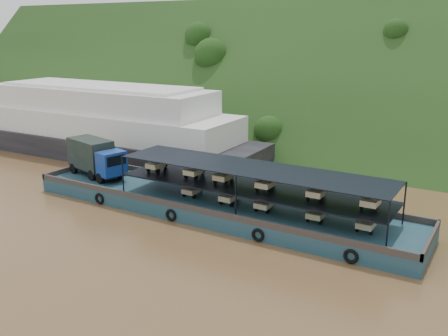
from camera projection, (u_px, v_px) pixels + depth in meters
The scene contains 4 objects.
ground at pixel (226, 216), 42.25m from camera, with size 160.00×160.00×0.00m, color brown.
hillside at pixel (353, 139), 72.00m from camera, with size 140.00×28.00×28.00m, color #1A3212.
cargo_barge at pixel (201, 197), 43.32m from camera, with size 35.00×7.18×4.79m.
passenger_ferry at pixel (101, 124), 62.62m from camera, with size 43.17×11.99×8.68m.
Camera 1 is at (20.18, -34.08, 15.27)m, focal length 40.00 mm.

